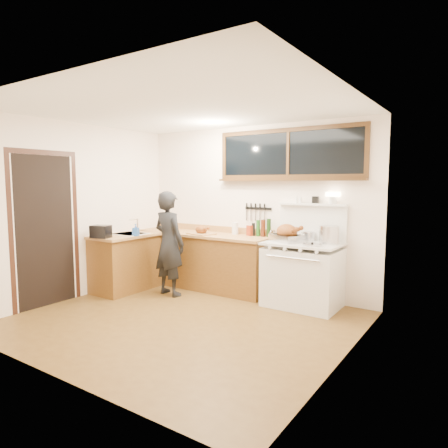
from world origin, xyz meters
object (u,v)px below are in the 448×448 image
Objects in this scene: vintage_stove at (303,273)px; man at (169,243)px; roast_turkey at (287,234)px; cutting_board at (201,231)px.

vintage_stove is 1.00× the size of man.
roast_turkey is at bearing -167.25° from vintage_stove.
man is (-1.93, -0.61, 0.33)m from vintage_stove.
cutting_board is 1.47m from roast_turkey.
vintage_stove reaches higher than roast_turkey.
man is 3.39× the size of cutting_board.
roast_turkey is at bearing 18.15° from man.
man reaches higher than roast_turkey.
vintage_stove is at bearing 17.53° from man.
man is at bearing -162.47° from vintage_stove.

